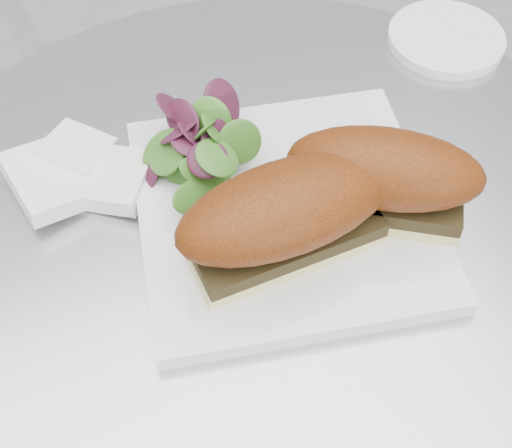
{
  "coord_description": "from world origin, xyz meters",
  "views": [
    {
      "loc": [
        -0.15,
        -0.31,
        1.21
      ],
      "look_at": [
        -0.01,
        0.0,
        0.77
      ],
      "focal_mm": 50.0,
      "sensor_mm": 36.0,
      "label": 1
    }
  ],
  "objects": [
    {
      "name": "salad",
      "position": [
        -0.02,
        0.1,
        0.77
      ],
      "size": [
        0.1,
        0.1,
        0.05
      ],
      "primitive_type": null,
      "color": "#52822A",
      "rests_on": "plate"
    },
    {
      "name": "saucer",
      "position": [
        0.28,
        0.17,
        0.74
      ],
      "size": [
        0.12,
        0.12,
        0.01
      ],
      "primitive_type": "cylinder",
      "color": "white",
      "rests_on": "table"
    },
    {
      "name": "napkin",
      "position": [
        -0.12,
        0.13,
        0.74
      ],
      "size": [
        0.12,
        0.12,
        0.02
      ],
      "primitive_type": null,
      "rotation": [
        0.0,
        0.0,
        -0.14
      ],
      "color": "white",
      "rests_on": "table"
    },
    {
      "name": "sandwich_right",
      "position": [
        0.09,
        -0.01,
        0.79
      ],
      "size": [
        0.17,
        0.15,
        0.08
      ],
      "rotation": [
        0.0,
        0.0,
        -0.59
      ],
      "color": "beige",
      "rests_on": "plate"
    },
    {
      "name": "plate",
      "position": [
        0.03,
        0.03,
        0.74
      ],
      "size": [
        0.29,
        0.29,
        0.02
      ],
      "primitive_type": "cube",
      "rotation": [
        0.0,
        0.0,
        -0.22
      ],
      "color": "white",
      "rests_on": "table"
    },
    {
      "name": "table",
      "position": [
        0.0,
        0.0,
        0.49
      ],
      "size": [
        0.7,
        0.7,
        0.73
      ],
      "color": "silver",
      "rests_on": "ground"
    },
    {
      "name": "sandwich_left",
      "position": [
        0.01,
        -0.01,
        0.79
      ],
      "size": [
        0.18,
        0.08,
        0.08
      ],
      "rotation": [
        0.0,
        0.0,
        0.01
      ],
      "color": "beige",
      "rests_on": "plate"
    }
  ]
}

